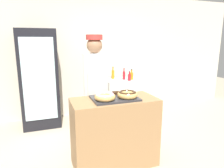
# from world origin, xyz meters

# --- Properties ---
(ground_plane) EXTENTS (14.00, 14.00, 0.00)m
(ground_plane) POSITION_xyz_m (0.00, 0.00, 0.00)
(ground_plane) COLOR #B7A88E
(wall_back) EXTENTS (8.00, 0.06, 2.70)m
(wall_back) POSITION_xyz_m (0.00, 2.13, 1.35)
(wall_back) COLOR beige
(wall_back) RESTS_ON ground_plane
(display_counter) EXTENTS (1.12, 0.53, 0.93)m
(display_counter) POSITION_xyz_m (0.00, 0.00, 0.47)
(display_counter) COLOR #997047
(display_counter) RESTS_ON ground_plane
(serving_tray) EXTENTS (0.59, 0.43, 0.02)m
(serving_tray) POSITION_xyz_m (0.00, 0.00, 0.95)
(serving_tray) COLOR #2D2D33
(serving_tray) RESTS_ON display_counter
(donut_light_glaze) EXTENTS (0.26, 0.26, 0.08)m
(donut_light_glaze) POSITION_xyz_m (-0.15, -0.07, 1.00)
(donut_light_glaze) COLOR tan
(donut_light_glaze) RESTS_ON serving_tray
(donut_chocolate_glaze) EXTENTS (0.26, 0.26, 0.08)m
(donut_chocolate_glaze) POSITION_xyz_m (0.15, -0.07, 1.00)
(donut_chocolate_glaze) COLOR tan
(donut_chocolate_glaze) RESTS_ON serving_tray
(brownie_back_left) EXTENTS (0.09, 0.09, 0.03)m
(brownie_back_left) POSITION_xyz_m (-0.08, 0.15, 0.97)
(brownie_back_left) COLOR #382111
(brownie_back_left) RESTS_ON serving_tray
(brownie_back_right) EXTENTS (0.09, 0.09, 0.03)m
(brownie_back_right) POSITION_xyz_m (0.08, 0.15, 0.97)
(brownie_back_right) COLOR #382111
(brownie_back_right) RESTS_ON serving_tray
(baker_person) EXTENTS (0.35, 0.35, 1.76)m
(baker_person) POSITION_xyz_m (-0.11, 0.56, 0.95)
(baker_person) COLOR #4C4C51
(baker_person) RESTS_ON ground_plane
(beverage_fridge) EXTENTS (0.70, 0.65, 1.89)m
(beverage_fridge) POSITION_xyz_m (-0.93, 1.75, 0.95)
(beverage_fridge) COLOR black
(beverage_fridge) RESTS_ON ground_plane
(chest_freezer) EXTENTS (0.87, 0.56, 0.83)m
(chest_freezer) POSITION_xyz_m (0.87, 1.76, 0.42)
(chest_freezer) COLOR silver
(chest_freezer) RESTS_ON ground_plane
(bottle_orange) EXTENTS (0.07, 0.07, 0.23)m
(bottle_orange) POSITION_xyz_m (1.01, 1.65, 0.92)
(bottle_orange) COLOR orange
(bottle_orange) RESTS_ON chest_freezer
(bottle_red) EXTENTS (0.06, 0.06, 0.26)m
(bottle_red) POSITION_xyz_m (0.86, 1.72, 0.93)
(bottle_red) COLOR red
(bottle_red) RESTS_ON chest_freezer
(bottle_red_b) EXTENTS (0.07, 0.07, 0.21)m
(bottle_red_b) POSITION_xyz_m (0.92, 1.56, 0.91)
(bottle_red_b) COLOR red
(bottle_red_b) RESTS_ON chest_freezer
(bottle_orange_b) EXTENTS (0.06, 0.06, 0.28)m
(bottle_orange_b) POSITION_xyz_m (0.66, 1.89, 0.94)
(bottle_orange_b) COLOR orange
(bottle_orange_b) RESTS_ON chest_freezer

